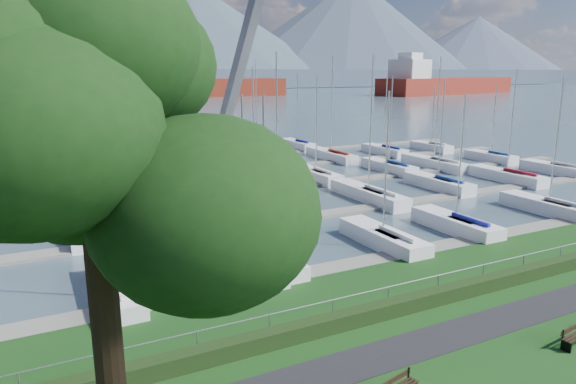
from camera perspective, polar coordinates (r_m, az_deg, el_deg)
path at (r=23.25m, az=17.72°, el=-14.89°), size 160.00×2.00×0.04m
water at (r=277.83m, az=-24.39°, el=9.81°), size 800.00×540.00×0.20m
hedge at (r=24.78m, az=13.48°, el=-11.91°), size 80.00×0.70×0.70m
fence at (r=24.71m, az=12.98°, el=-9.80°), size 80.00×0.04×0.04m
foothill at (r=347.55m, az=-25.17°, el=11.26°), size 900.00×80.00×12.00m
mountains at (r=423.94m, az=-25.17°, el=16.94°), size 1190.00×360.00×115.00m
docks at (r=47.01m, az=-7.80°, el=-0.33°), size 90.00×41.60×0.25m
bench_right at (r=24.28m, az=29.38°, el=-13.72°), size 1.84×0.63×0.85m
tree at (r=11.11m, az=-21.01°, el=6.31°), size 8.23×7.99×13.38m
crane at (r=48.81m, az=-4.97°, el=6.86°), size 5.66×13.22×22.35m
cargo_ship_mid at (r=233.73m, az=-13.88°, el=11.12°), size 103.18×20.18×21.50m
cargo_ship_east at (r=270.05m, az=16.84°, el=11.21°), size 90.44×35.65×21.50m
sailboat_fleet at (r=47.15m, az=-14.11°, el=6.33°), size 75.46×49.57×13.16m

